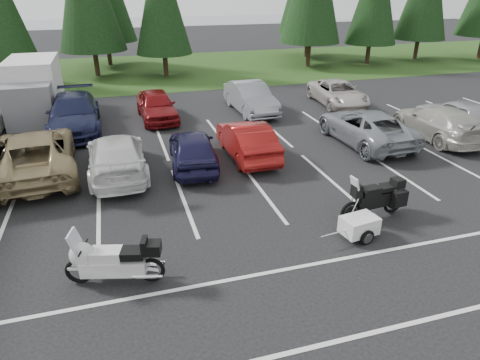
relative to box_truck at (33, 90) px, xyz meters
name	(u,v)px	position (x,y,z in m)	size (l,w,h in m)	color
ground	(256,204)	(8.00, -12.50, -1.45)	(120.00, 120.00, 0.00)	black
grass_strip	(162,70)	(8.00, 11.50, -1.45)	(80.00, 16.00, 0.01)	#1E3C13
lake_water	(163,30)	(12.00, 42.50, -1.45)	(70.00, 50.00, 0.02)	slate
box_truck	(33,90)	(0.00, 0.00, 0.00)	(2.40, 5.60, 2.90)	silver
stall_markings	(238,179)	(8.00, -10.50, -1.45)	(32.00, 16.00, 0.01)	silver
car_near_2	(35,154)	(0.96, -7.91, -0.62)	(2.74, 5.94, 1.65)	#8F7B53
car_near_3	(117,156)	(3.82, -8.73, -0.71)	(2.06, 5.08, 1.47)	silver
car_near_4	(193,149)	(6.66, -8.79, -0.72)	(1.72, 4.28, 1.46)	#181637
car_near_5	(247,140)	(8.96, -8.42, -0.72)	(1.55, 4.43, 1.46)	maroon
car_near_6	(365,127)	(14.49, -8.33, -0.71)	(2.47, 5.35, 1.49)	gray
car_near_7	(438,122)	(18.00, -8.72, -0.71)	(2.08, 5.13, 1.49)	#A8A59A
car_near_8	(459,115)	(19.60, -8.18, -0.66)	(1.85, 4.61, 1.57)	#9D9CA1
car_far_1	(74,114)	(2.06, -2.83, -0.61)	(2.35, 5.77, 1.68)	#171B3A
car_far_2	(157,105)	(6.04, -2.15, -0.70)	(1.77, 4.39, 1.50)	maroon
car_far_3	(251,98)	(11.14, -2.18, -0.65)	(1.69, 4.84, 1.59)	gray
car_far_4	(338,93)	(16.47, -2.16, -0.77)	(2.25, 4.88, 1.36)	#BCB4AC
touring_motorcycle	(113,257)	(3.53, -15.29, -0.72)	(2.62, 0.81, 1.45)	silver
cargo_trailer	(359,227)	(10.15, -15.19, -1.12)	(1.43, 0.80, 0.66)	silver
adventure_motorcycle	(374,195)	(11.13, -14.29, -0.70)	(2.47, 0.86, 1.51)	black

